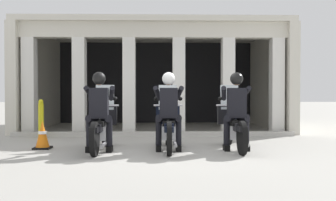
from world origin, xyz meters
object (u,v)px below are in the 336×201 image
object	(u,v)px
police_officer_left	(99,105)
police_officer_right	(236,104)
bollard_kerbside	(41,119)
police_officer_center	(169,104)
motorcycle_left	(102,125)
traffic_cone_flank	(43,135)
motorcycle_center	(168,125)
motorcycle_right	(233,125)

from	to	relation	value
police_officer_left	police_officer_right	xyz separation A→B (m)	(2.75, 0.11, 0.00)
bollard_kerbside	police_officer_center	bearing A→B (deg)	-34.88
motorcycle_left	police_officer_left	size ratio (longest dim) A/B	1.29
bollard_kerbside	police_officer_left	bearing A→B (deg)	-51.01
traffic_cone_flank	police_officer_left	bearing A→B (deg)	-18.91
motorcycle_left	motorcycle_center	distance (m)	1.37
motorcycle_center	bollard_kerbside	xyz separation A→B (m)	(-3.28, 2.00, -0.00)
police_officer_left	bollard_kerbside	world-z (taller)	police_officer_left
motorcycle_center	motorcycle_right	distance (m)	1.37
motorcycle_left	motorcycle_center	size ratio (longest dim) A/B	1.00
motorcycle_left	police_officer_right	bearing A→B (deg)	-3.75
motorcycle_center	police_officer_left	bearing A→B (deg)	-157.56
motorcycle_left	police_officer_left	xyz separation A→B (m)	(-0.00, -0.28, 0.44)
traffic_cone_flank	police_officer_center	bearing A→B (deg)	-7.80
motorcycle_left	motorcycle_right	size ratio (longest dim) A/B	1.00
police_officer_center	traffic_cone_flank	distance (m)	2.73
traffic_cone_flank	bollard_kerbside	size ratio (longest dim) A/B	0.59
police_officer_center	bollard_kerbside	size ratio (longest dim) A/B	1.58
motorcycle_center	traffic_cone_flank	bearing A→B (deg)	-173.67
motorcycle_left	bollard_kerbside	size ratio (longest dim) A/B	2.03
police_officer_center	police_officer_right	size ratio (longest dim) A/B	1.00
police_officer_left	motorcycle_right	bearing A→B (deg)	8.02
motorcycle_left	traffic_cone_flank	size ratio (longest dim) A/B	3.46
motorcycle_left	traffic_cone_flank	distance (m)	1.28
motorcycle_right	police_officer_right	xyz separation A→B (m)	(-0.00, -0.28, 0.44)
police_officer_right	bollard_kerbside	world-z (taller)	police_officer_right
motorcycle_right	bollard_kerbside	bearing A→B (deg)	161.85
motorcycle_left	police_officer_right	size ratio (longest dim) A/B	1.29
motorcycle_left	motorcycle_right	world-z (taller)	same
motorcycle_center	traffic_cone_flank	distance (m)	2.64
motorcycle_left	police_officer_center	distance (m)	1.46
traffic_cone_flank	police_officer_right	bearing A→B (deg)	-4.62
police_officer_right	motorcycle_center	bearing A→B (deg)	174.55
police_officer_center	traffic_cone_flank	size ratio (longest dim) A/B	2.69
police_officer_left	bollard_kerbside	xyz separation A→B (m)	(-1.91, 2.36, -0.44)
motorcycle_center	police_officer_center	distance (m)	0.52
motorcycle_center	bollard_kerbside	distance (m)	3.85
police_officer_center	motorcycle_right	distance (m)	1.48
police_officer_center	police_officer_right	distance (m)	1.37
motorcycle_center	police_officer_center	bearing A→B (deg)	-82.27
motorcycle_left	traffic_cone_flank	xyz separation A→B (m)	(-1.26, 0.15, -0.21)
motorcycle_left	police_officer_left	bearing A→B (deg)	-90.34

